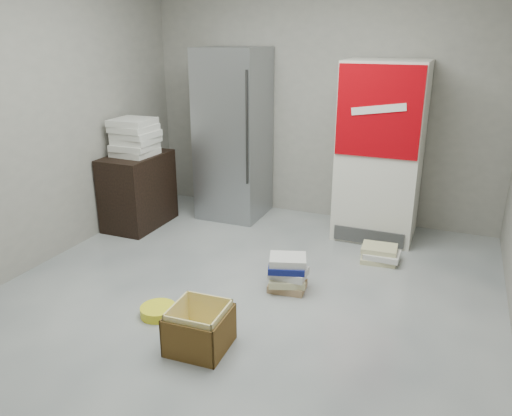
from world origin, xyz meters
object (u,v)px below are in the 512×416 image
Objects in this scene: steel_fridge at (234,135)px; wood_shelf at (138,190)px; cardboard_box at (200,331)px; coke_cooler at (381,151)px; phonebook_stack_main at (288,273)px.

steel_fridge is 2.37× the size of wood_shelf.
wood_shelf is 2.52m from cardboard_box.
wood_shelf is at bearing -163.72° from coke_cooler.
steel_fridge is 5.28× the size of phonebook_stack_main.
phonebook_stack_main is at bearing 71.52° from cardboard_box.
steel_fridge reaches higher than coke_cooler.
coke_cooler is (1.65, -0.01, -0.05)m from steel_fridge.
wood_shelf is at bearing -138.69° from steel_fridge.
wood_shelf reaches higher than phonebook_stack_main.
wood_shelf is (-0.83, -0.73, -0.55)m from steel_fridge.
wood_shelf is at bearing 131.52° from cardboard_box.
steel_fridge is 1.06× the size of coke_cooler.
coke_cooler is 2.63m from wood_shelf.
steel_fridge is at bearing 179.82° from coke_cooler.
steel_fridge is 2.10m from phonebook_stack_main.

